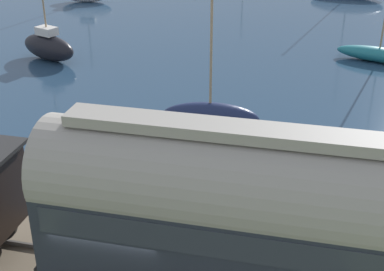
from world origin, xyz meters
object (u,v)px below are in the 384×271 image
object	(u,v)px
sailboat_navy	(210,117)
sailboat_black	(48,46)
rowboat_mid_harbor	(323,194)
passenger_coach	(219,208)
sailboat_teal	(379,54)

from	to	relation	value
sailboat_navy	sailboat_black	bearing A→B (deg)	50.60
sailboat_navy	rowboat_mid_harbor	distance (m)	6.18
passenger_coach	rowboat_mid_harbor	distance (m)	6.81
sailboat_black	sailboat_navy	xyz separation A→B (m)	(-7.37, -10.92, -0.11)
passenger_coach	sailboat_black	distance (m)	21.68
passenger_coach	sailboat_teal	size ratio (longest dim) A/B	1.35
sailboat_black	sailboat_navy	world-z (taller)	sailboat_black
passenger_coach	sailboat_teal	xyz separation A→B (m)	(21.14, -5.31, -2.56)
sailboat_teal	rowboat_mid_harbor	world-z (taller)	sailboat_teal
sailboat_teal	passenger_coach	bearing A→B (deg)	-178.32
sailboat_teal	sailboat_navy	size ratio (longest dim) A/B	0.88
sailboat_black	rowboat_mid_harbor	size ratio (longest dim) A/B	3.81
sailboat_black	sailboat_navy	bearing A→B (deg)	-102.21
passenger_coach	sailboat_navy	distance (m)	10.27
passenger_coach	sailboat_teal	distance (m)	21.95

